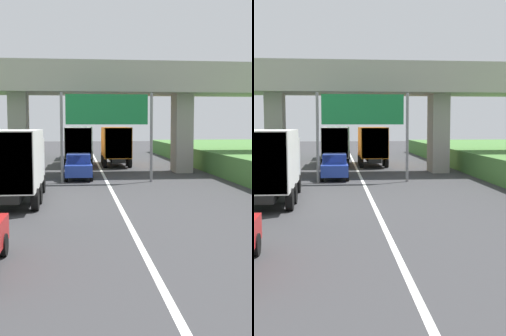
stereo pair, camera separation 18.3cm
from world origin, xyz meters
The scene contains 8 objects.
lane_centre_stripe centered at (0.00, 29.45, 0.00)m, with size 0.20×98.90×0.01m, color white.
overpass_bridge centered at (0.00, 36.81, 6.23)m, with size 40.00×4.80×8.19m.
overhead_highway_sign centered at (0.00, 31.21, 4.23)m, with size 5.88×0.18×5.69m.
truck_green centered at (-1.49, 51.94, 1.93)m, with size 2.44×7.30×3.44m.
truck_orange centered at (1.51, 42.84, 1.93)m, with size 2.44×7.30×3.44m.
truck_yellow centered at (-1.81, 43.52, 1.93)m, with size 2.44×7.30×3.44m.
truck_white centered at (-4.77, 24.48, 1.93)m, with size 2.44×7.30×3.44m.
car_blue centered at (-1.81, 33.04, 0.86)m, with size 1.86×4.10×1.72m.
Camera 1 is at (-1.88, 3.23, 3.70)m, focal length 47.17 mm.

